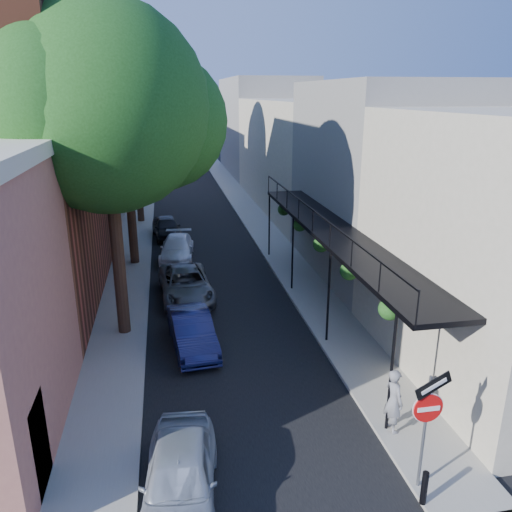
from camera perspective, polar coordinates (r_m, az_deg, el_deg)
name	(u,v)px	position (r m, az deg, el deg)	size (l,w,h in m)	color
road_surface	(194,210)	(38.20, -7.10, 5.19)	(6.00, 64.00, 0.01)	black
sidewalk_left	(140,212)	(38.19, -13.12, 4.94)	(2.00, 64.00, 0.12)	gray
sidewalk_right	(246,208)	(38.61, -1.14, 5.55)	(2.00, 64.00, 0.12)	gray
buildings_left	(53,148)	(36.86, -22.15, 11.34)	(10.10, 59.10, 12.00)	#B8725E
buildings_right	(312,150)	(38.52, 6.46, 11.99)	(9.80, 55.00, 10.00)	beige
sign_post	(428,413)	(11.62, 19.03, -16.56)	(0.89, 0.17, 2.99)	#595B60
bollard	(424,488)	(12.15, 18.68, -23.82)	(0.14, 0.14, 0.80)	black
oak_near	(120,112)	(17.52, -15.32, 15.61)	(7.48, 6.80, 11.42)	#321F14
oak_mid	(133,124)	(25.51, -13.93, 14.46)	(6.60, 6.00, 10.20)	#321F14
oak_far	(139,96)	(34.50, -13.18, 17.33)	(7.70, 7.00, 11.90)	#321F14
parked_car_a	(180,477)	(11.73, -8.69, -23.72)	(1.59, 3.94, 1.34)	#9AA2AB
parked_car_b	(192,331)	(17.55, -7.31, -8.53)	(1.33, 3.81, 1.26)	#161A47
parked_car_c	(186,284)	(21.67, -8.02, -3.23)	(2.11, 4.59, 1.27)	#575B5F
parked_car_d	(177,248)	(26.86, -9.03, 0.87)	(1.67, 4.11, 1.19)	white
parked_car_e	(167,228)	(30.96, -10.17, 3.23)	(1.54, 3.84, 1.31)	black
pedestrian	(394,400)	(13.71, 15.44, -15.60)	(0.64, 0.42, 1.75)	slate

